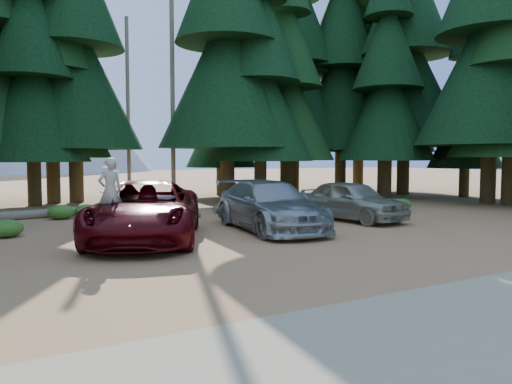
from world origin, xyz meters
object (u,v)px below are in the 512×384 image
log_mid (162,215)px  silver_minivan_right (352,200)px  frisbee_player (110,191)px  log_left (36,214)px  red_pickup (146,211)px  silver_minivan_center (270,206)px  log_right (254,206)px

log_mid → silver_minivan_right: bearing=-17.6°
frisbee_player → log_left: size_ratio=0.38×
red_pickup → silver_minivan_center: (4.29, 0.05, -0.06)m
silver_minivan_center → log_mid: size_ratio=1.83×
frisbee_player → log_mid: (3.34, 5.43, -1.41)m
red_pickup → log_mid: (2.20, 4.95, -0.76)m
log_mid → log_right: (4.91, 1.15, 0.03)m
log_left → frisbee_player: bearing=-91.8°
red_pickup → log_right: (7.11, 6.10, -0.73)m
frisbee_player → log_right: 10.64m
log_mid → log_right: log_right is taller
silver_minivan_right → frisbee_player: size_ratio=2.53×
log_mid → silver_minivan_center: bearing=-49.6°
silver_minivan_center → red_pickup: bearing=-172.2°
log_left → log_mid: size_ratio=1.55×
silver_minivan_center → log_mid: bearing=120.2°
log_left → log_mid: log_left is taller
silver_minivan_right → log_left: size_ratio=0.96×
log_right → log_left: bearing=157.1°
frisbee_player → log_mid: 6.53m
silver_minivan_right → log_mid: silver_minivan_right is taller
red_pickup → silver_minivan_right: size_ratio=1.38×
red_pickup → frisbee_player: bearing=-132.2°
silver_minivan_right → frisbee_player: bearing=179.9°
frisbee_player → log_left: 8.13m
log_left → log_mid: bearing=-39.1°
log_mid → log_right: size_ratio=0.65×
red_pickup → log_right: red_pickup is taller
frisbee_player → log_mid: bearing=-128.7°
log_right → silver_minivan_center: bearing=-129.6°
silver_minivan_right → red_pickup: bearing=177.5°
log_left → silver_minivan_right: bearing=-42.3°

